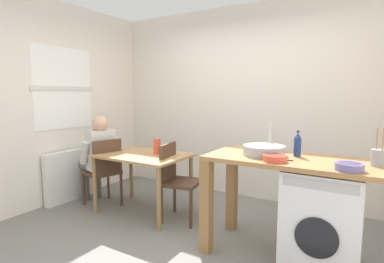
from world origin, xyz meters
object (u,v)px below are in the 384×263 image
(dining_table, at_px, (143,162))
(colander, at_px, (349,166))
(bottle_tall_green, at_px, (297,145))
(utensil_crock, at_px, (379,157))
(vase, at_px, (157,146))
(mixing_bowl, at_px, (275,158))
(chair_person_seat, at_px, (104,169))
(washing_machine, at_px, (323,219))
(seated_person, at_px, (98,155))
(chair_opposite, at_px, (176,177))

(dining_table, distance_m, colander, 2.34)
(bottle_tall_green, height_order, utensil_crock, utensil_crock)
(colander, bearing_deg, vase, 167.41)
(mixing_bowl, distance_m, vase, 1.66)
(utensil_crock, bearing_deg, chair_person_seat, -179.78)
(washing_machine, bearing_deg, dining_table, 175.63)
(seated_person, bearing_deg, bottle_tall_green, -73.49)
(mixing_bowl, bearing_deg, chair_person_seat, 174.06)
(chair_person_seat, xyz_separation_m, vase, (0.70, 0.22, 0.33))
(chair_person_seat, height_order, bottle_tall_green, bottle_tall_green)
(seated_person, height_order, washing_machine, seated_person)
(dining_table, distance_m, washing_machine, 2.12)
(bottle_tall_green, bearing_deg, colander, -36.35)
(seated_person, distance_m, vase, 0.89)
(colander, bearing_deg, utensil_crock, 56.30)
(vase, bearing_deg, washing_machine, -7.60)
(utensil_crock, bearing_deg, vase, 174.87)
(mixing_bowl, bearing_deg, washing_machine, 28.29)
(chair_opposite, relative_size, vase, 4.70)
(washing_machine, bearing_deg, vase, 172.40)
(dining_table, distance_m, vase, 0.26)
(bottle_tall_green, relative_size, mixing_bowl, 1.18)
(chair_person_seat, distance_m, bottle_tall_green, 2.46)
(mixing_bowl, bearing_deg, bottle_tall_green, 69.68)
(washing_machine, bearing_deg, chair_opposite, 173.07)
(washing_machine, relative_size, utensil_crock, 2.87)
(washing_machine, bearing_deg, mixing_bowl, -151.71)
(seated_person, height_order, mixing_bowl, seated_person)
(chair_person_seat, height_order, vase, vase)
(bottle_tall_green, height_order, vase, bottle_tall_green)
(dining_table, bearing_deg, washing_machine, -4.37)
(chair_opposite, height_order, utensil_crock, utensil_crock)
(chair_opposite, height_order, seated_person, seated_person)
(dining_table, xyz_separation_m, mixing_bowl, (1.74, -0.36, 0.31))
(dining_table, relative_size, bottle_tall_green, 4.72)
(washing_machine, bearing_deg, colander, -49.26)
(seated_person, bearing_deg, colander, -79.76)
(seated_person, bearing_deg, vase, -62.33)
(washing_machine, bearing_deg, chair_person_seat, 179.13)
(mixing_bowl, bearing_deg, dining_table, 168.35)
(chair_opposite, distance_m, bottle_tall_green, 1.47)
(vase, bearing_deg, seated_person, -168.34)
(dining_table, height_order, utensil_crock, utensil_crock)
(washing_machine, relative_size, bottle_tall_green, 3.69)
(chair_opposite, bearing_deg, bottle_tall_green, 76.30)
(mixing_bowl, bearing_deg, chair_opposite, 162.59)
(mixing_bowl, xyz_separation_m, utensil_crock, (0.73, 0.25, 0.04))
(vase, bearing_deg, mixing_bowl, -16.10)
(chair_person_seat, distance_m, utensil_crock, 3.06)
(dining_table, bearing_deg, chair_person_seat, -167.61)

